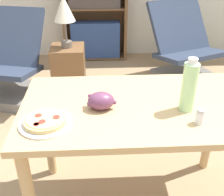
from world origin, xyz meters
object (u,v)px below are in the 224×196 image
(grape_bunch, at_px, (101,101))
(drink_bottle, at_px, (189,86))
(lounge_chair_far, at_px, (184,57))
(salt_shaker, at_px, (200,117))
(table_lamp, at_px, (64,11))
(pizza_on_plate, at_px, (45,121))
(bookshelf, at_px, (95,13))
(lounge_chair_near, at_px, (7,72))
(side_table, at_px, (69,70))

(grape_bunch, bearing_deg, drink_bottle, -4.35)
(drink_bottle, xyz_separation_m, lounge_chair_far, (0.57, 1.85, -0.58))
(salt_shaker, height_order, lounge_chair_far, lounge_chair_far)
(table_lamp, bearing_deg, pizza_on_plate, -88.00)
(pizza_on_plate, height_order, drink_bottle, drink_bottle)
(table_lamp, bearing_deg, salt_shaker, -65.52)
(drink_bottle, distance_m, table_lamp, 1.75)
(lounge_chair_far, bearing_deg, drink_bottle, -128.12)
(bookshelf, bearing_deg, lounge_chair_far, -36.29)
(pizza_on_plate, distance_m, table_lamp, 1.68)
(grape_bunch, xyz_separation_m, salt_shaker, (0.46, -0.16, -0.01))
(lounge_chair_near, bearing_deg, table_lamp, 18.22)
(pizza_on_plate, relative_size, salt_shaker, 3.28)
(grape_bunch, distance_m, table_lamp, 1.58)
(pizza_on_plate, height_order, grape_bunch, grape_bunch)
(salt_shaker, bearing_deg, bookshelf, 100.16)
(salt_shaker, relative_size, table_lamp, 0.15)
(lounge_chair_far, height_order, side_table, lounge_chair_far)
(pizza_on_plate, xyz_separation_m, lounge_chair_far, (1.26, 1.94, -0.47))
(pizza_on_plate, bearing_deg, grape_bunch, 25.48)
(side_table, bearing_deg, bookshelf, 74.29)
(drink_bottle, xyz_separation_m, lounge_chair_near, (-1.38, 1.53, -0.58))
(grape_bunch, distance_m, lounge_chair_near, 1.84)
(lounge_chair_near, bearing_deg, lounge_chair_far, 22.67)
(salt_shaker, bearing_deg, drink_bottle, 102.24)
(grape_bunch, xyz_separation_m, lounge_chair_far, (1.00, 1.81, -0.50))
(bookshelf, bearing_deg, lounge_chair_near, -130.52)
(grape_bunch, xyz_separation_m, drink_bottle, (0.43, -0.03, 0.09))
(pizza_on_plate, height_order, salt_shaker, salt_shaker)
(side_table, distance_m, table_lamp, 0.62)
(pizza_on_plate, distance_m, side_table, 1.74)
(pizza_on_plate, relative_size, drink_bottle, 0.90)
(lounge_chair_far, bearing_deg, bookshelf, 122.73)
(salt_shaker, bearing_deg, lounge_chair_far, 74.62)
(bookshelf, bearing_deg, grape_bunch, -89.29)
(drink_bottle, distance_m, salt_shaker, 0.16)
(pizza_on_plate, bearing_deg, lounge_chair_far, 56.96)
(side_table, bearing_deg, pizza_on_plate, -88.00)
(lounge_chair_near, xyz_separation_m, lounge_chair_far, (1.95, 0.32, 0.00))
(pizza_on_plate, xyz_separation_m, bookshelf, (0.23, 2.69, -0.12))
(grape_bunch, bearing_deg, table_lamp, 101.66)
(drink_bottle, height_order, side_table, drink_bottle)
(pizza_on_plate, height_order, lounge_chair_near, lounge_chair_near)
(drink_bottle, relative_size, table_lamp, 0.55)
(lounge_chair_near, distance_m, lounge_chair_far, 1.98)
(lounge_chair_near, relative_size, side_table, 1.71)
(grape_bunch, distance_m, bookshelf, 2.58)
(drink_bottle, height_order, bookshelf, bookshelf)
(pizza_on_plate, height_order, side_table, pizza_on_plate)
(lounge_chair_far, xyz_separation_m, table_lamp, (-1.32, -0.27, 0.60))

